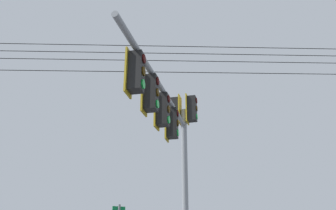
% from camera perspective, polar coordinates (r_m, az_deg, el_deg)
% --- Properties ---
extents(signal_mast_assembly, '(5.99, 3.42, 7.02)m').
position_cam_1_polar(signal_mast_assembly, '(10.44, 0.57, -4.16)').
color(signal_mast_assembly, gray).
rests_on(signal_mast_assembly, ground).
extents(overhead_wire_span, '(5.08, 28.95, 1.60)m').
position_cam_1_polar(overhead_wire_span, '(13.63, 7.98, 7.28)').
color(overhead_wire_span, black).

